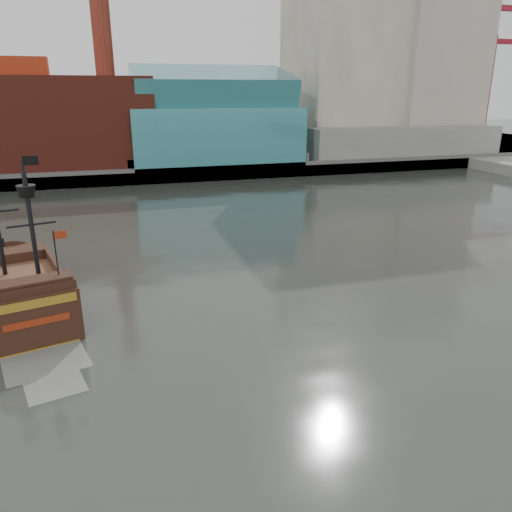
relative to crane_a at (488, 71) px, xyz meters
name	(u,v)px	position (x,y,z in m)	size (l,w,h in m)	color
ground	(310,380)	(-78.63, -82.00, -19.11)	(400.00, 400.00, 0.00)	#282A25
promenade_far	(149,156)	(-78.63, 10.00, -18.11)	(220.00, 60.00, 2.00)	slate
seawall	(166,175)	(-78.63, -19.50, -17.81)	(220.00, 1.00, 2.60)	#4C4C49
skyline	(171,38)	(-73.43, 2.56, 5.44)	(149.00, 45.00, 62.00)	#7A6249
crane_a	(488,71)	(0.00, 0.00, 0.00)	(22.50, 4.00, 32.25)	slate
crane_b	(489,87)	(9.60, 10.00, -3.54)	(19.10, 4.00, 26.25)	slate
pirate_ship	(24,296)	(-94.52, -67.90, -17.98)	(8.85, 17.42, 12.51)	black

